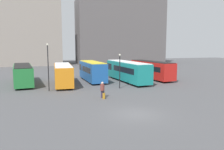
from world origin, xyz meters
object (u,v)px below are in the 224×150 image
object	(u,v)px
bus_0	(23,74)
bus_4	(151,69)
bus_2	(92,71)
lamp_post_1	(120,68)
lamp_post_0	(48,64)
bus_1	(63,74)
traveler	(102,88)
bus_3	(127,71)
suitcase	(104,96)

from	to	relation	value
bus_0	bus_4	world-z (taller)	bus_4
bus_2	lamp_post_1	bearing A→B (deg)	-166.22
bus_2	bus_4	xyz separation A→B (m)	(10.78, -0.51, -0.03)
lamp_post_0	bus_1	bearing A→B (deg)	64.36
bus_1	lamp_post_0	size ratio (longest dim) A/B	1.62
traveler	bus_1	bearing A→B (deg)	44.01
bus_1	bus_0	bearing A→B (deg)	69.90
bus_4	traveler	xyz separation A→B (m)	(-12.14, -12.01, -0.64)
bus_3	traveler	bearing A→B (deg)	141.94
bus_3	bus_1	bearing A→B (deg)	87.14
lamp_post_0	lamp_post_1	bearing A→B (deg)	-4.86
traveler	lamp_post_1	bearing A→B (deg)	-13.20
bus_3	bus_4	xyz separation A→B (m)	(5.27, 1.48, -0.08)
bus_4	lamp_post_1	size ratio (longest dim) A/B	2.29
bus_0	lamp_post_0	bearing A→B (deg)	-157.86
bus_1	bus_4	xyz separation A→B (m)	(15.81, 1.86, 0.06)
bus_1	bus_4	distance (m)	15.92
bus_1	bus_3	bearing A→B (deg)	-86.13
bus_2	traveler	xyz separation A→B (m)	(-1.36, -12.52, -0.67)
bus_3	traveler	distance (m)	12.60
traveler	suitcase	size ratio (longest dim) A/B	1.91
bus_1	bus_2	bearing A→B (deg)	-62.99
bus_3	lamp_post_1	xyz separation A→B (m)	(-3.17, -5.68, 1.06)
bus_0	suitcase	distance (m)	16.31
bus_4	lamp_post_0	size ratio (longest dim) A/B	1.77
suitcase	bus_3	bearing A→B (deg)	-7.57
bus_0	traveler	xyz separation A→B (m)	(9.63, -12.55, -0.53)
bus_3	traveler	world-z (taller)	bus_3
bus_0	lamp_post_1	xyz separation A→B (m)	(13.34, -7.70, 1.26)
bus_1	bus_3	world-z (taller)	bus_3
bus_4	suitcase	xyz separation A→B (m)	(-12.10, -12.52, -1.40)
bus_3	lamp_post_0	xyz separation A→B (m)	(-12.69, -4.87, 1.80)
lamp_post_0	lamp_post_1	size ratio (longest dim) A/B	1.29
bus_0	lamp_post_0	xyz separation A→B (m)	(3.82, -6.89, 1.99)
bus_0	bus_1	distance (m)	6.44
bus_2	lamp_post_1	xyz separation A→B (m)	(2.34, -7.67, 1.11)
bus_1	lamp_post_1	distance (m)	9.15
suitcase	lamp_post_1	size ratio (longest dim) A/B	0.20
lamp_post_0	bus_3	bearing A→B (deg)	21.00
traveler	suitcase	distance (m)	0.91
bus_4	traveler	distance (m)	17.09
bus_0	bus_1	world-z (taller)	bus_1
lamp_post_1	traveler	bearing A→B (deg)	-127.36
bus_4	lamp_post_0	distance (m)	19.14
bus_1	bus_2	distance (m)	5.56
lamp_post_0	suitcase	bearing A→B (deg)	-46.49
bus_0	lamp_post_1	distance (m)	15.45
bus_2	bus_4	distance (m)	10.79
bus_0	suitcase	size ratio (longest dim) A/B	11.59
bus_2	suitcase	size ratio (longest dim) A/B	9.65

